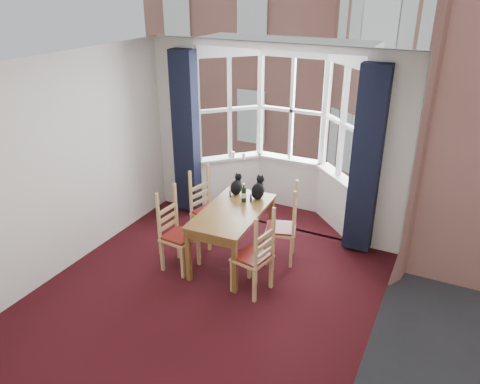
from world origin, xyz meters
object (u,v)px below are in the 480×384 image
Objects in this scene: chair_right_far at (287,230)px; candle_short at (244,156)px; dining_table at (232,217)px; cat_left at (237,186)px; cat_right at (258,190)px; candle_tall at (233,155)px; chair_left_near at (174,235)px; chair_left_far at (205,211)px; wine_bottle at (244,194)px; chair_right_near at (258,260)px.

candle_short is at bearing 135.10° from chair_right_far.
cat_left reaches higher than dining_table.
dining_table is 0.57m from cat_right.
dining_table is at bearing -106.83° from cat_right.
candle_tall is at bearing 139.59° from chair_right_far.
chair_left_near is 1.00× the size of chair_right_far.
chair_left_near is 1.32m from cat_right.
candle_tall is (-0.17, 1.25, 0.45)m from chair_left_far.
chair_right_near is at bearing -54.11° from wine_bottle.
wine_bottle is at bearing -64.09° from candle_short.
candle_tall is 0.19m from candle_short.
cat_left is at bearing -179.58° from cat_right.
chair_left_near is 2.69× the size of cat_right.
chair_left_far is 1.30m from chair_right_far.
chair_right_near is 2.98× the size of cat_left.
dining_table is at bearing -63.26° from candle_tall.
chair_left_far is at bearing -161.68° from cat_left.
candle_short is (-0.64, 1.32, 0.02)m from wine_bottle.
cat_left is 1.21m from candle_short.
chair_left_near reaches higher than dining_table.
chair_left_far is 2.69× the size of cat_right.
chair_left_far is 1.34m from candle_tall.
chair_right_near is at bearing -34.38° from chair_left_far.
candle_tall is at bearing 130.98° from cat_right.
candle_short is at bearing 89.24° from chair_left_far.
candle_short is (-0.62, 1.63, 0.23)m from dining_table.
candle_tall is (-0.82, 1.29, 0.02)m from wine_bottle.
cat_right reaches higher than chair_left_far.
cat_right is at bearing -49.02° from candle_tall.
cat_left reaches higher than candle_tall.
cat_left reaches higher than candle_short.
cat_left is at bearing 18.32° from chair_left_far.
cat_right reaches higher than candle_tall.
dining_table is 14.23× the size of candle_short.
chair_right_near reaches higher than dining_table.
candle_short is at bearing 110.92° from dining_table.
dining_table is 0.57m from cat_left.
cat_right is 1.28× the size of wine_bottle.
candle_tall is (-1.46, 1.24, 0.45)m from chair_right_far.
chair_left_far is 3.45× the size of wine_bottle.
chair_right_far is 2.98× the size of cat_left.
cat_right is at bearing -55.64° from candle_short.
chair_left_far and chair_right_near have the same top height.
cat_right is at bearing 164.02° from chair_right_far.
chair_right_near is (0.61, -0.51, -0.21)m from dining_table.
chair_right_near is (1.25, -0.05, 0.00)m from chair_left_near.
cat_right is 1.37m from candle_short.
chair_left_far is at bearing 145.62° from chair_right_near.
chair_right_near is at bearing -60.04° from candle_short.
dining_table is at bearing 140.14° from chair_right_near.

